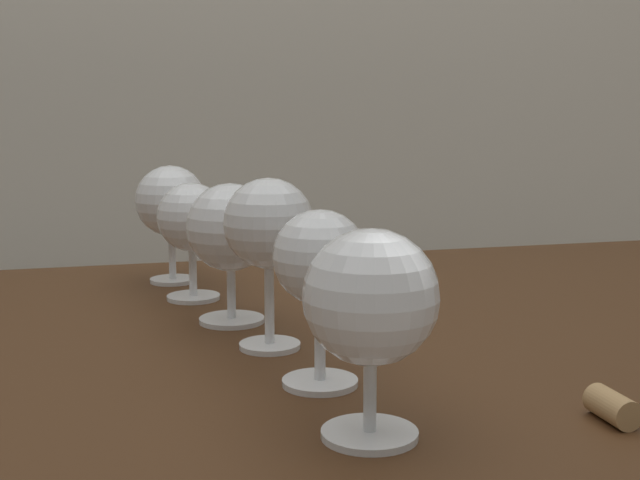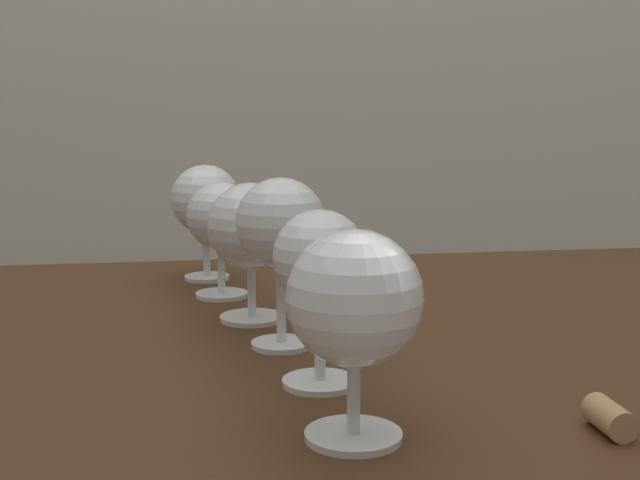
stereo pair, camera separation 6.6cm
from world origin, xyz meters
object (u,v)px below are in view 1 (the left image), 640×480
Objects in this scene: wine_glass_pinot at (192,220)px; wine_glass_white at (171,203)px; wine_glass_rose at (269,227)px; wine_glass_merlot at (230,231)px; wine_glass_chardonnay at (371,301)px; cork at (612,407)px; wine_glass_cabernet at (320,263)px.

wine_glass_pinot is 0.92× the size of wine_glass_white.
wine_glass_white is at bearing 100.94° from wine_glass_rose.
wine_glass_merlot is 0.22m from wine_glass_white.
wine_glass_pinot is (-0.03, 0.11, -0.00)m from wine_glass_merlot.
cork is (0.18, -0.02, -0.08)m from wine_glass_chardonnay.
wine_glass_white is 3.52× the size of cork.
wine_glass_chardonnay is 0.45m from wine_glass_pinot.
wine_glass_cabernet is 1.05× the size of wine_glass_pinot.
wine_glass_merlot is 0.42m from cork.
wine_glass_merlot is 1.07× the size of wine_glass_pinot.
wine_glass_cabernet is 0.22m from wine_glass_merlot.
wine_glass_merlot is (-0.02, 0.10, -0.02)m from wine_glass_rose.
wine_glass_pinot is (-0.07, 0.33, -0.01)m from wine_glass_cabernet.
cork is (0.22, -0.34, -0.08)m from wine_glass_merlot.
wine_glass_pinot is (-0.05, 0.22, -0.02)m from wine_glass_rose.
wine_glass_pinot is at bearing 101.26° from wine_glass_cabernet.
wine_glass_chardonnay is 0.20m from cork.
wine_glass_rose reaches higher than wine_glass_chardonnay.
wine_glass_rose is 0.32m from wine_glass_white.
wine_glass_cabernet is at bearing -79.85° from wine_glass_merlot.
wine_glass_cabernet is 0.90× the size of wine_glass_rose.
wine_glass_merlot is at bearing 97.60° from wine_glass_chardonnay.
wine_glass_chardonnay is 0.23m from wine_glass_rose.
cork is (0.20, -0.24, -0.10)m from wine_glass_rose.
wine_glass_merlot is 0.12m from wine_glass_pinot.
wine_glass_white is at bearing 115.00° from cork.
wine_glass_white is at bearing 98.94° from wine_glass_chardonnay.
wine_glass_chardonnay reaches higher than wine_glass_pinot.
wine_glass_chardonnay is 1.01× the size of wine_glass_cabernet.
wine_glass_rose is (-0.02, 0.23, 0.02)m from wine_glass_chardonnay.
wine_glass_rose reaches higher than wine_glass_pinot.
wine_glass_cabernet is 0.44m from wine_glass_white.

